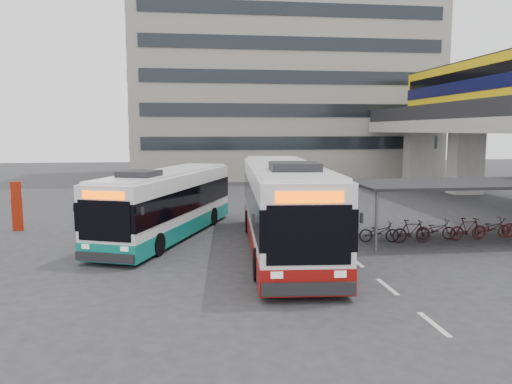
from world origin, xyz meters
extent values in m
plane|color=#28282B|center=(0.00, 0.00, 0.00)|extent=(120.00, 120.00, 0.00)
cube|color=gray|center=(17.00, 18.00, 2.30)|extent=(2.20, 1.60, 4.60)
cube|color=gray|center=(17.00, 26.00, 2.30)|extent=(2.20, 1.60, 4.60)
cube|color=black|center=(13.25, 12.00, 6.05)|extent=(0.35, 32.00, 1.10)
cube|color=#E1B70D|center=(17.00, 15.41, 7.60)|extent=(2.90, 20.00, 3.90)
cube|color=#090B32|center=(17.00, 15.41, 7.80)|extent=(2.98, 20.02, 0.90)
cube|color=black|center=(17.00, 15.41, 8.60)|extent=(2.96, 19.20, 0.70)
cube|color=black|center=(17.00, 15.41, 9.55)|extent=(2.70, 19.60, 0.25)
cylinder|color=#595B60|center=(3.70, 4.80, 1.20)|extent=(0.12, 0.12, 2.40)
cylinder|color=#595B60|center=(3.70, 1.20, 1.20)|extent=(0.12, 0.12, 2.40)
cube|color=black|center=(8.50, 3.00, 2.48)|extent=(10.00, 4.00, 0.12)
imported|color=black|center=(4.50, 3.00, 0.45)|extent=(1.71, 0.60, 0.90)
imported|color=black|center=(5.83, 3.00, 0.50)|extent=(1.66, 0.47, 1.00)
imported|color=black|center=(7.17, 3.00, 0.45)|extent=(1.71, 0.60, 0.90)
imported|color=black|center=(8.50, 3.00, 0.50)|extent=(1.66, 0.47, 1.00)
imported|color=#350C0F|center=(9.83, 3.00, 0.45)|extent=(1.71, 0.60, 0.90)
cube|color=gray|center=(6.00, 36.00, 12.50)|extent=(30.00, 15.00, 25.00)
cube|color=beige|center=(2.50, -6.00, 0.01)|extent=(0.15, 1.60, 0.01)
cube|color=beige|center=(2.50, -3.00, 0.01)|extent=(0.15, 1.60, 0.01)
cube|color=beige|center=(2.50, 0.00, 0.01)|extent=(0.15, 1.60, 0.01)
cube|color=white|center=(0.20, 2.10, 1.90)|extent=(3.54, 12.68, 2.87)
cube|color=maroon|center=(0.20, 2.10, 0.57)|extent=(3.59, 12.73, 0.78)
cube|color=black|center=(0.20, 2.10, 2.04)|extent=(3.60, 12.71, 1.20)
cube|color=#EA4E00|center=(-0.25, -4.15, 2.97)|extent=(1.86, 0.21, 0.31)
cube|color=black|center=(-0.03, -1.02, 3.57)|extent=(1.71, 1.78, 0.29)
cylinder|color=black|center=(-1.34, -1.81, 0.52)|extent=(0.39, 1.06, 1.04)
cylinder|color=black|center=(1.69, 5.51, 0.52)|extent=(0.39, 1.06, 1.04)
cube|color=white|center=(-4.50, 5.32, 1.63)|extent=(6.00, 10.85, 2.46)
cube|color=#0C7368|center=(-4.50, 5.32, 0.49)|extent=(6.05, 10.90, 0.67)
cube|color=black|center=(-4.50, 5.32, 1.75)|extent=(6.06, 10.89, 1.03)
cube|color=#EA4E00|center=(-6.44, 0.31, 2.55)|extent=(1.52, 0.65, 0.27)
cube|color=black|center=(-5.47, 2.82, 3.06)|extent=(1.79, 1.83, 0.25)
cylinder|color=black|center=(-6.73, 2.50, 0.45)|extent=(0.57, 0.93, 0.90)
cylinder|color=black|center=(-2.43, 7.75, 0.45)|extent=(0.57, 0.93, 0.90)
imported|color=black|center=(0.40, 0.66, 0.92)|extent=(0.75, 0.80, 1.83)
cube|color=#951B09|center=(-11.70, 7.47, 1.18)|extent=(0.49, 0.25, 2.37)
cube|color=white|center=(-11.70, 7.47, 1.80)|extent=(0.51, 0.15, 0.47)
camera|label=1|loc=(-3.35, -17.19, 4.77)|focal=35.00mm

